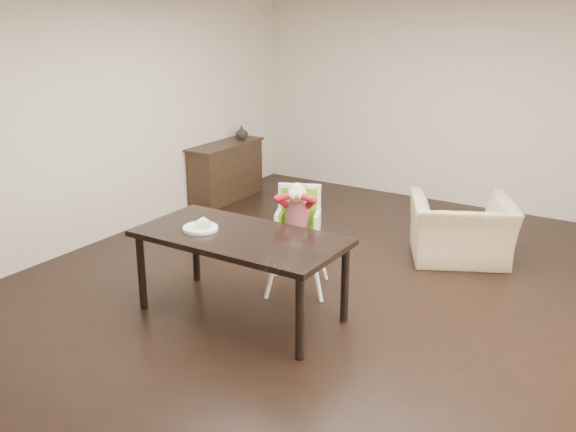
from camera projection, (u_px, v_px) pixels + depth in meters
name	position (u px, v px, depth m)	size (l,w,h in m)	color
ground	(334.00, 295.00, 6.04)	(7.00, 7.00, 0.00)	black
room_walls	(339.00, 97.00, 5.46)	(6.02, 7.02, 2.71)	beige
dining_table	(240.00, 243.00, 5.46)	(1.80, 0.90, 0.75)	black
high_chair	(298.00, 214.00, 5.98)	(0.58, 0.58, 1.05)	white
plate	(201.00, 226.00, 5.54)	(0.37, 0.37, 0.09)	white
armchair	(462.00, 220.00, 6.74)	(1.03, 0.67, 0.90)	tan
sideboard	(226.00, 171.00, 8.92)	(0.44, 1.26, 0.79)	black
vase	(242.00, 133.00, 9.08)	(0.18, 0.18, 0.18)	#99999E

